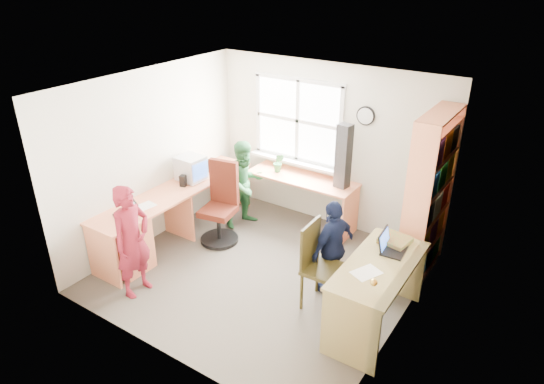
# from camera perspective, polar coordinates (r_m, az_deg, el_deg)

# --- Properties ---
(room) EXTENTS (3.64, 3.44, 2.44)m
(room) POSITION_cam_1_polar(r_m,az_deg,el_deg) (5.76, -0.75, 0.92)
(room) COLOR #4D463C
(room) RESTS_ON ground
(l_desk) EXTENTS (2.38, 2.95, 0.75)m
(l_desk) POSITION_cam_1_polar(r_m,az_deg,el_deg) (6.62, -12.09, -3.59)
(l_desk) COLOR #FF9365
(l_desk) RESTS_ON ground
(right_desk) EXTENTS (0.65, 1.39, 0.80)m
(right_desk) POSITION_cam_1_polar(r_m,az_deg,el_deg) (5.28, 12.34, -10.26)
(right_desk) COLOR #A28D51
(right_desk) RESTS_ON ground
(bookshelf) EXTENTS (0.30, 1.02, 2.10)m
(bookshelf) POSITION_cam_1_polar(r_m,az_deg,el_deg) (6.15, 17.92, -0.95)
(bookshelf) COLOR #FF9365
(bookshelf) RESTS_ON ground
(swivel_chair) EXTENTS (0.63, 0.63, 1.16)m
(swivel_chair) POSITION_cam_1_polar(r_m,az_deg,el_deg) (6.81, -6.04, -1.84)
(swivel_chair) COLOR black
(swivel_chair) RESTS_ON ground
(wooden_chair) EXTENTS (0.46, 0.46, 1.03)m
(wooden_chair) POSITION_cam_1_polar(r_m,az_deg,el_deg) (5.52, 5.59, -8.25)
(wooden_chair) COLOR #3B3213
(wooden_chair) RESTS_ON ground
(crt_monitor) EXTENTS (0.39, 0.35, 0.36)m
(crt_monitor) POSITION_cam_1_polar(r_m,az_deg,el_deg) (7.02, -9.52, 2.75)
(crt_monitor) COLOR silver
(crt_monitor) RESTS_ON l_desk
(laptop_left) EXTENTS (0.39, 0.37, 0.22)m
(laptop_left) POSITION_cam_1_polar(r_m,az_deg,el_deg) (6.24, -16.54, -2.44)
(laptop_left) COLOR black
(laptop_left) RESTS_ON l_desk
(laptop_right) EXTENTS (0.29, 0.34, 0.22)m
(laptop_right) POSITION_cam_1_polar(r_m,az_deg,el_deg) (5.39, 13.71, -6.19)
(laptop_right) COLOR black
(laptop_right) RESTS_ON right_desk
(speaker_a) EXTENTS (0.10, 0.10, 0.16)m
(speaker_a) POSITION_cam_1_polar(r_m,az_deg,el_deg) (6.90, -10.41, 1.31)
(speaker_a) COLOR black
(speaker_a) RESTS_ON l_desk
(speaker_b) EXTENTS (0.10, 0.10, 0.17)m
(speaker_b) POSITION_cam_1_polar(r_m,az_deg,el_deg) (7.32, -7.31, 3.01)
(speaker_b) COLOR black
(speaker_b) RESTS_ON l_desk
(cd_tower) EXTENTS (0.20, 0.19, 0.91)m
(cd_tower) POSITION_cam_1_polar(r_m,az_deg,el_deg) (6.69, 8.41, 4.18)
(cd_tower) COLOR black
(cd_tower) RESTS_ON l_desk
(game_box) EXTENTS (0.34, 0.34, 0.06)m
(game_box) POSITION_cam_1_polar(r_m,az_deg,el_deg) (5.54, 14.29, -5.54)
(game_box) COLOR red
(game_box) RESTS_ON right_desk
(paper_a) EXTENTS (0.24, 0.31, 0.00)m
(paper_a) POSITION_cam_1_polar(r_m,az_deg,el_deg) (6.47, -14.81, -1.65)
(paper_a) COLOR white
(paper_a) RESTS_ON l_desk
(paper_b) EXTENTS (0.30, 0.34, 0.00)m
(paper_b) POSITION_cam_1_polar(r_m,az_deg,el_deg) (5.00, 11.03, -9.30)
(paper_b) COLOR white
(paper_b) RESTS_ON right_desk
(potted_plant) EXTENTS (0.19, 0.17, 0.30)m
(potted_plant) POSITION_cam_1_polar(r_m,az_deg,el_deg) (7.22, 0.78, 3.48)
(potted_plant) COLOR #2F763D
(potted_plant) RESTS_ON l_desk
(person_red) EXTENTS (0.34, 0.51, 1.39)m
(person_red) POSITION_cam_1_polar(r_m,az_deg,el_deg) (5.85, -16.11, -5.59)
(person_red) COLOR maroon
(person_red) RESTS_ON ground
(person_green) EXTENTS (0.67, 0.76, 1.32)m
(person_green) POSITION_cam_1_polar(r_m,az_deg,el_deg) (7.11, -3.13, 0.95)
(person_green) COLOR #2D703A
(person_green) RESTS_ON ground
(person_navy) EXTENTS (0.43, 0.74, 1.19)m
(person_navy) POSITION_cam_1_polar(r_m,az_deg,el_deg) (5.74, 7.18, -6.45)
(person_navy) COLOR #131B3C
(person_navy) RESTS_ON ground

